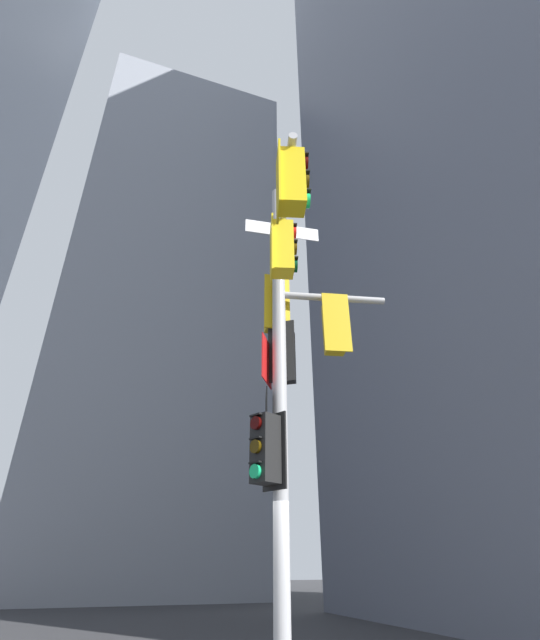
% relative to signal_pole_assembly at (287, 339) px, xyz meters
% --- Properties ---
extents(building_tower_right, '(16.70, 16.70, 52.88)m').
position_rel_signal_pole_assembly_xyz_m(building_tower_right, '(15.32, 5.64, 21.46)').
color(building_tower_right, slate).
rests_on(building_tower_right, ground).
extents(building_mid_block, '(14.32, 14.32, 40.44)m').
position_rel_signal_pole_assembly_xyz_m(building_mid_block, '(0.15, 27.01, 15.23)').
color(building_mid_block, '#9399A3').
rests_on(building_mid_block, ground).
extents(signal_pole_assembly, '(2.90, 3.25, 8.57)m').
position_rel_signal_pole_assembly_xyz_m(signal_pole_assembly, '(0.00, 0.00, 0.00)').
color(signal_pole_assembly, '#B2B2B5').
rests_on(signal_pole_assembly, ground).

